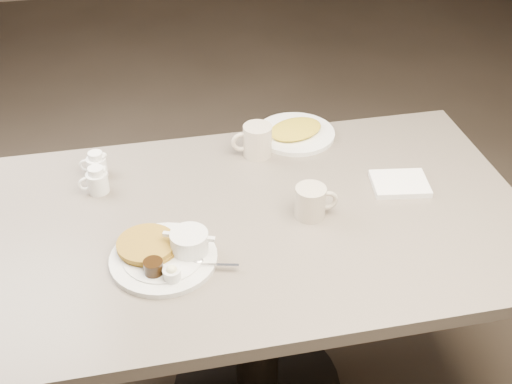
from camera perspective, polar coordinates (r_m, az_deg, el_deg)
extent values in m
cube|color=slate|center=(1.82, 0.13, -2.65)|extent=(1.50, 0.90, 0.04)
cylinder|color=black|center=(2.06, 0.12, -10.36)|extent=(0.14, 0.14, 0.69)
cylinder|color=silver|center=(1.68, -7.97, -5.71)|extent=(0.35, 0.35, 0.01)
cylinder|color=silver|center=(1.67, -8.00, -5.47)|extent=(0.26, 0.26, 0.00)
cylinder|color=olive|center=(1.70, -9.19, -4.65)|extent=(0.20, 0.20, 0.01)
cylinder|color=olive|center=(1.69, -9.43, -4.43)|extent=(0.20, 0.20, 0.01)
cylinder|color=silver|center=(1.67, -5.77, -4.31)|extent=(0.13, 0.13, 0.05)
cube|color=silver|center=(1.67, -7.67, -3.62)|extent=(0.02, 0.02, 0.01)
cube|color=silver|center=(1.64, -3.91, -4.07)|extent=(0.02, 0.02, 0.01)
ellipsoid|color=white|center=(1.66, -6.14, -3.83)|extent=(0.06, 0.06, 0.03)
ellipsoid|color=white|center=(1.65, -5.39, -4.16)|extent=(0.05, 0.05, 0.02)
cylinder|color=black|center=(1.62, -8.83, -6.45)|extent=(0.06, 0.06, 0.04)
cylinder|color=silver|center=(1.60, -7.26, -7.03)|extent=(0.06, 0.06, 0.03)
ellipsoid|color=beige|center=(1.59, -7.30, -6.67)|extent=(0.04, 0.04, 0.02)
cube|color=silver|center=(1.64, -3.36, -6.29)|extent=(0.11, 0.03, 0.00)
ellipsoid|color=silver|center=(1.65, -5.11, -5.86)|extent=(0.04, 0.03, 0.01)
cylinder|color=beige|center=(1.79, 4.70, -0.86)|extent=(0.09, 0.09, 0.09)
cylinder|color=black|center=(1.77, 4.76, 0.18)|extent=(0.07, 0.07, 0.01)
torus|color=beige|center=(1.80, 6.16, -0.72)|extent=(0.06, 0.02, 0.06)
cube|color=white|center=(1.96, 12.29, 0.70)|extent=(0.18, 0.15, 0.02)
cylinder|color=beige|center=(2.03, 0.13, 4.46)|extent=(0.09, 0.09, 0.10)
torus|color=beige|center=(2.03, -1.25, 4.34)|extent=(0.07, 0.02, 0.07)
cylinder|color=white|center=(1.94, -13.50, 0.80)|extent=(0.07, 0.07, 0.06)
cylinder|color=white|center=(1.91, -13.66, 1.78)|extent=(0.05, 0.05, 0.02)
cone|color=white|center=(1.92, -12.95, 1.85)|extent=(0.02, 0.02, 0.02)
torus|color=white|center=(1.93, -14.46, 0.69)|extent=(0.04, 0.02, 0.04)
cylinder|color=white|center=(2.00, -13.53, 2.11)|extent=(0.07, 0.07, 0.06)
cylinder|color=white|center=(1.98, -13.69, 3.07)|extent=(0.05, 0.05, 0.02)
cone|color=white|center=(1.98, -13.03, 2.97)|extent=(0.02, 0.02, 0.02)
torus|color=white|center=(2.01, -14.42, 2.23)|extent=(0.04, 0.02, 0.04)
cylinder|color=white|center=(2.15, 3.40, 5.04)|extent=(0.34, 0.34, 0.01)
ellipsoid|color=gold|center=(2.14, 3.42, 5.44)|extent=(0.22, 0.20, 0.02)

